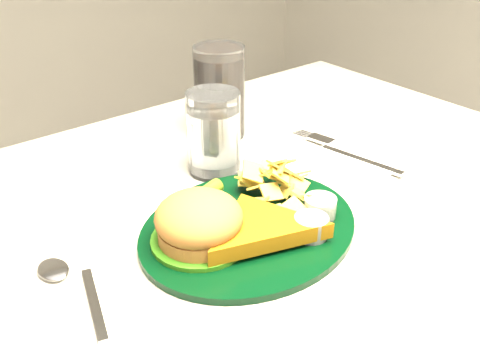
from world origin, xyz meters
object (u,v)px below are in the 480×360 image
(water_glass, at_px, (214,133))
(fork_napkin, at_px, (356,158))
(cola_glass, at_px, (220,92))
(dinner_plate, at_px, (249,209))

(water_glass, xyz_separation_m, fork_napkin, (0.19, -0.11, -0.06))
(cola_glass, distance_m, fork_napkin, 0.25)
(dinner_plate, distance_m, water_glass, 0.17)
(cola_glass, bearing_deg, water_glass, -130.84)
(fork_napkin, bearing_deg, dinner_plate, 179.05)
(dinner_plate, height_order, water_glass, water_glass)
(dinner_plate, bearing_deg, water_glass, 61.55)
(fork_napkin, bearing_deg, water_glass, 138.75)
(cola_glass, height_order, fork_napkin, cola_glass)
(water_glass, xyz_separation_m, cola_glass, (0.08, 0.10, 0.01))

